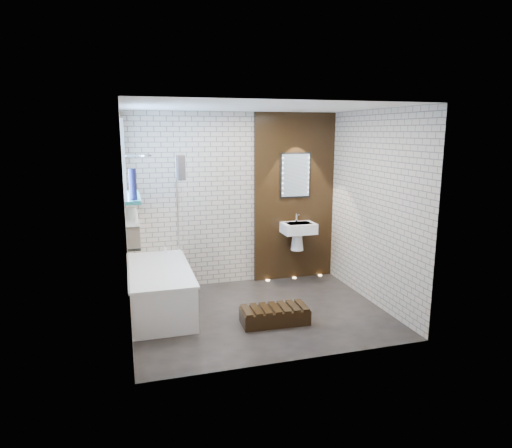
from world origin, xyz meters
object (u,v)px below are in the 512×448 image
object	(u,v)px
bathtub	(160,289)
walnut_step	(275,316)
washbasin	(298,232)
bath_screen	(180,208)
led_mirror	(295,175)

from	to	relation	value
bathtub	walnut_step	size ratio (longest dim) A/B	2.12
bathtub	washbasin	size ratio (longest dim) A/B	3.00
bath_screen	washbasin	size ratio (longest dim) A/B	2.41
bathtub	bath_screen	xyz separation A→B (m)	(0.35, 0.44, 0.99)
washbasin	led_mirror	world-z (taller)	led_mirror
bathtub	walnut_step	xyz separation A→B (m)	(1.32, -0.81, -0.20)
led_mirror	washbasin	bearing A→B (deg)	-90.00
bathtub	led_mirror	world-z (taller)	led_mirror
walnut_step	led_mirror	bearing A→B (deg)	61.64
washbasin	led_mirror	bearing A→B (deg)	90.00
washbasin	led_mirror	xyz separation A→B (m)	(0.00, 0.16, 0.86)
bathtub	led_mirror	size ratio (longest dim) A/B	2.49
bathtub	washbasin	bearing A→B (deg)	16.01
bathtub	washbasin	distance (m)	2.32
bathtub	led_mirror	distance (m)	2.68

